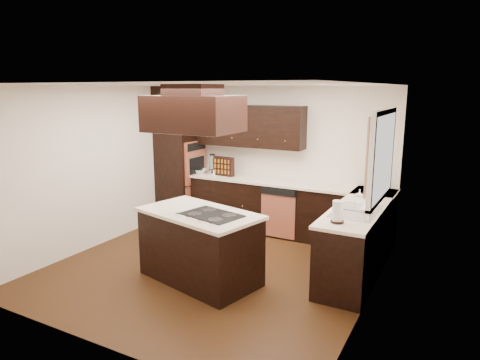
% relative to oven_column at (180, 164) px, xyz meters
% --- Properties ---
extents(floor, '(4.20, 4.20, 0.02)m').
position_rel_oven_column_xyz_m(floor, '(1.78, -1.71, -1.07)').
color(floor, '#4F2C13').
rests_on(floor, ground).
extents(ceiling, '(4.20, 4.20, 0.02)m').
position_rel_oven_column_xyz_m(ceiling, '(1.78, -1.71, 1.45)').
color(ceiling, silver).
rests_on(ceiling, ground).
extents(wall_back, '(4.20, 0.02, 2.50)m').
position_rel_oven_column_xyz_m(wall_back, '(1.78, 0.40, 0.19)').
color(wall_back, white).
rests_on(wall_back, ground).
extents(wall_front, '(4.20, 0.02, 2.50)m').
position_rel_oven_column_xyz_m(wall_front, '(1.78, -3.81, 0.19)').
color(wall_front, white).
rests_on(wall_front, ground).
extents(wall_left, '(0.02, 4.20, 2.50)m').
position_rel_oven_column_xyz_m(wall_left, '(-0.33, -1.71, 0.19)').
color(wall_left, white).
rests_on(wall_left, ground).
extents(wall_right, '(0.02, 4.20, 2.50)m').
position_rel_oven_column_xyz_m(wall_right, '(3.88, -1.71, 0.19)').
color(wall_right, white).
rests_on(wall_right, ground).
extents(oven_column, '(0.65, 0.75, 2.12)m').
position_rel_oven_column_xyz_m(oven_column, '(0.00, 0.00, 0.00)').
color(oven_column, black).
rests_on(oven_column, floor).
extents(wall_oven_face, '(0.05, 0.62, 0.78)m').
position_rel_oven_column_xyz_m(wall_oven_face, '(0.35, 0.00, 0.06)').
color(wall_oven_face, '#B3593F').
rests_on(wall_oven_face, oven_column).
extents(base_cabinets_back, '(2.93, 0.60, 0.88)m').
position_rel_oven_column_xyz_m(base_cabinets_back, '(1.81, 0.09, -0.62)').
color(base_cabinets_back, black).
rests_on(base_cabinets_back, floor).
extents(base_cabinets_right, '(0.60, 2.40, 0.88)m').
position_rel_oven_column_xyz_m(base_cabinets_right, '(3.58, -0.80, -0.62)').
color(base_cabinets_right, black).
rests_on(base_cabinets_right, floor).
extents(countertop_back, '(2.93, 0.63, 0.04)m').
position_rel_oven_column_xyz_m(countertop_back, '(1.81, 0.08, -0.16)').
color(countertop_back, '#FFE9CE').
rests_on(countertop_back, base_cabinets_back).
extents(countertop_right, '(0.63, 2.40, 0.04)m').
position_rel_oven_column_xyz_m(countertop_right, '(3.56, -0.80, -0.16)').
color(countertop_right, '#FFE9CE').
rests_on(countertop_right, base_cabinets_right).
extents(upper_cabinets, '(2.00, 0.34, 0.72)m').
position_rel_oven_column_xyz_m(upper_cabinets, '(1.34, 0.23, 0.75)').
color(upper_cabinets, black).
rests_on(upper_cabinets, wall_back).
extents(dishwasher_front, '(0.60, 0.05, 0.72)m').
position_rel_oven_column_xyz_m(dishwasher_front, '(2.10, -0.20, -0.66)').
color(dishwasher_front, '#B3593F').
rests_on(dishwasher_front, floor).
extents(window_frame, '(0.06, 1.32, 1.12)m').
position_rel_oven_column_xyz_m(window_frame, '(3.85, -1.16, 0.59)').
color(window_frame, white).
rests_on(window_frame, wall_right).
extents(window_pane, '(0.00, 1.20, 1.00)m').
position_rel_oven_column_xyz_m(window_pane, '(3.87, -1.16, 0.59)').
color(window_pane, white).
rests_on(window_pane, wall_right).
extents(curtain_left, '(0.02, 0.34, 0.90)m').
position_rel_oven_column_xyz_m(curtain_left, '(3.79, -1.57, 0.64)').
color(curtain_left, beige).
rests_on(curtain_left, wall_right).
extents(curtain_right, '(0.02, 0.34, 0.90)m').
position_rel_oven_column_xyz_m(curtain_right, '(3.79, -0.74, 0.64)').
color(curtain_right, beige).
rests_on(curtain_right, wall_right).
extents(sink_rim, '(0.52, 0.84, 0.01)m').
position_rel_oven_column_xyz_m(sink_rim, '(3.58, -1.16, -0.14)').
color(sink_rim, silver).
rests_on(sink_rim, countertop_right).
extents(island, '(1.66, 1.15, 0.88)m').
position_rel_oven_column_xyz_m(island, '(1.82, -2.10, -0.62)').
color(island, black).
rests_on(island, floor).
extents(island_top, '(1.73, 1.22, 0.04)m').
position_rel_oven_column_xyz_m(island_top, '(1.82, -2.10, -0.16)').
color(island_top, '#FFE9CE').
rests_on(island_top, island).
extents(cooktop, '(0.81, 0.63, 0.01)m').
position_rel_oven_column_xyz_m(cooktop, '(2.04, -2.15, -0.13)').
color(cooktop, black).
rests_on(cooktop, island_top).
extents(range_hood, '(1.05, 0.72, 0.42)m').
position_rel_oven_column_xyz_m(range_hood, '(1.88, -2.25, 1.10)').
color(range_hood, black).
rests_on(range_hood, ceiling).
extents(hood_duct, '(0.55, 0.50, 0.13)m').
position_rel_oven_column_xyz_m(hood_duct, '(1.88, -2.25, 1.38)').
color(hood_duct, black).
rests_on(hood_duct, ceiling).
extents(blender_base, '(0.15, 0.15, 0.10)m').
position_rel_oven_column_xyz_m(blender_base, '(0.71, 0.01, -0.09)').
color(blender_base, silver).
rests_on(blender_base, countertop_back).
extents(blender_pitcher, '(0.13, 0.13, 0.26)m').
position_rel_oven_column_xyz_m(blender_pitcher, '(0.71, 0.01, 0.09)').
color(blender_pitcher, silver).
rests_on(blender_pitcher, blender_base).
extents(spice_rack, '(0.41, 0.14, 0.34)m').
position_rel_oven_column_xyz_m(spice_rack, '(0.92, 0.04, 0.03)').
color(spice_rack, black).
rests_on(spice_rack, countertop_back).
extents(mixing_bowl, '(0.34, 0.34, 0.07)m').
position_rel_oven_column_xyz_m(mixing_bowl, '(0.41, 0.07, -0.11)').
color(mixing_bowl, white).
rests_on(mixing_bowl, countertop_back).
extents(soap_bottle, '(0.11, 0.11, 0.19)m').
position_rel_oven_column_xyz_m(soap_bottle, '(3.51, -0.71, -0.05)').
color(soap_bottle, white).
rests_on(soap_bottle, countertop_right).
extents(paper_towel, '(0.13, 0.13, 0.26)m').
position_rel_oven_column_xyz_m(paper_towel, '(3.49, -1.72, -0.01)').
color(paper_towel, white).
rests_on(paper_towel, countertop_right).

